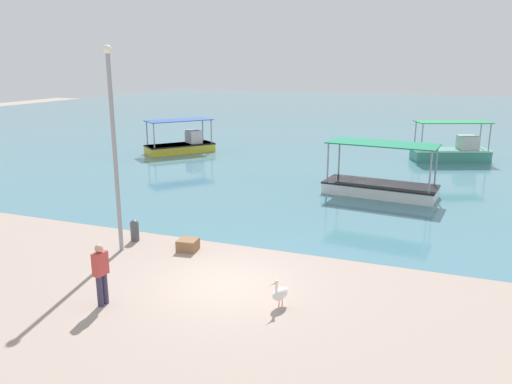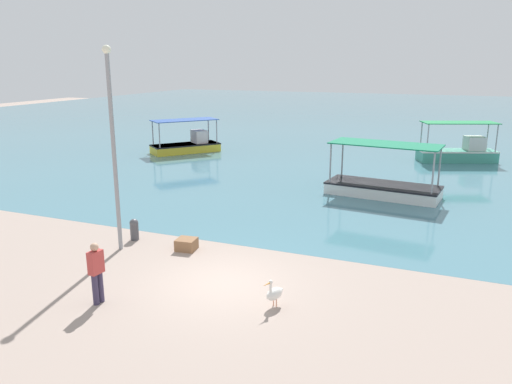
# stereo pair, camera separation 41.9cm
# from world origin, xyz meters

# --- Properties ---
(ground) EXTENTS (120.00, 120.00, 0.00)m
(ground) POSITION_xyz_m (0.00, 0.00, 0.00)
(ground) COLOR gray
(harbor_water) EXTENTS (110.00, 90.00, 0.00)m
(harbor_water) POSITION_xyz_m (0.00, 48.00, 0.00)
(harbor_water) COLOR teal
(harbor_water) RESTS_ON ground
(fishing_boat_far_right) EXTENTS (4.38, 4.79, 2.31)m
(fishing_boat_far_right) POSITION_xyz_m (-11.76, 18.62, 0.56)
(fishing_boat_far_right) COLOR gold
(fishing_boat_far_right) RESTS_ON harbor_water
(fishing_boat_near_right) EXTENTS (5.45, 2.61, 2.52)m
(fishing_boat_near_right) POSITION_xyz_m (2.85, 11.69, 0.48)
(fishing_boat_near_right) COLOR white
(fishing_boat_near_right) RESTS_ON harbor_water
(fishing_boat_near_left) EXTENTS (5.08, 3.26, 2.52)m
(fishing_boat_near_left) POSITION_xyz_m (6.10, 22.22, 0.63)
(fishing_boat_near_left) COLOR teal
(fishing_boat_near_left) RESTS_ON harbor_water
(pelican) EXTENTS (0.45, 0.78, 0.80)m
(pelican) POSITION_xyz_m (1.90, -0.76, 0.38)
(pelican) COLOR #E0997A
(pelican) RESTS_ON ground
(lamp_post) EXTENTS (0.28, 0.28, 6.72)m
(lamp_post) POSITION_xyz_m (-4.40, 1.17, 3.73)
(lamp_post) COLOR gray
(lamp_post) RESTS_ON ground
(mooring_bollard) EXTENTS (0.31, 0.31, 0.78)m
(mooring_bollard) POSITION_xyz_m (-4.50, 2.11, 0.42)
(mooring_bollard) COLOR #47474C
(mooring_bollard) RESTS_ON ground
(fisherman_standing) EXTENTS (0.26, 0.42, 1.69)m
(fisherman_standing) POSITION_xyz_m (-2.48, -2.33, 0.91)
(fisherman_standing) COLOR #39304D
(fisherman_standing) RESTS_ON ground
(cargo_crate) EXTENTS (0.71, 0.69, 0.39)m
(cargo_crate) POSITION_xyz_m (-2.27, 1.94, 0.20)
(cargo_crate) COLOR #8B603F
(cargo_crate) RESTS_ON ground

